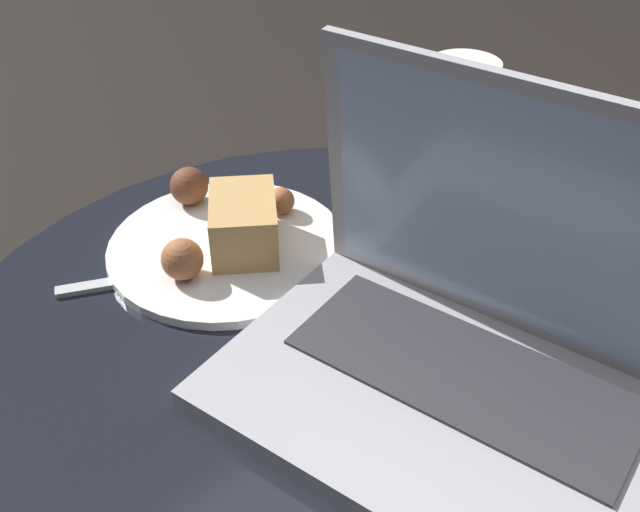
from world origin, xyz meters
TOP-DOWN VIEW (x-y plane):
  - table at (0.00, 0.00)m, footprint 0.68×0.68m
  - laptop at (0.09, 0.03)m, footprint 0.36×0.28m
  - beer_glass at (-0.03, 0.16)m, footprint 0.06×0.06m
  - snack_plate at (-0.17, 0.02)m, footprint 0.22×0.22m
  - fork at (-0.18, -0.04)m, footprint 0.10×0.17m

SIDE VIEW (x-z plane):
  - table at x=0.00m, z-range 0.12..0.66m
  - fork at x=-0.18m, z-range 0.54..0.54m
  - snack_plate at x=-0.17m, z-range 0.52..0.58m
  - laptop at x=0.09m, z-range 0.47..0.70m
  - beer_glass at x=-0.03m, z-range 0.54..0.72m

